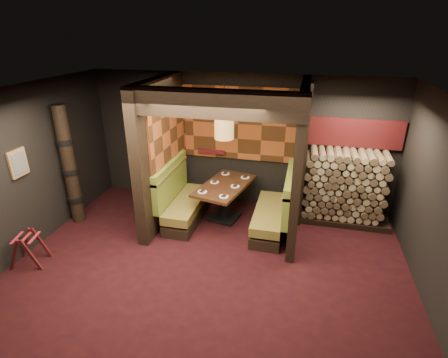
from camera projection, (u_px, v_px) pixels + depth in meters
floor at (205, 276)px, 5.65m from camera, size 6.50×5.50×0.02m
ceiling at (201, 97)px, 4.50m from camera, size 6.50×5.50×0.02m
wall_back at (240, 141)px, 7.53m from camera, size 6.50×0.02×2.85m
wall_front at (98, 356)px, 2.61m from camera, size 6.50×0.02×2.85m
wall_left at (14, 176)px, 5.77m from camera, size 0.02×5.50×2.85m
partition_left at (161, 153)px, 6.83m from camera, size 0.20×2.20×2.85m
partition_right at (299, 163)px, 6.31m from camera, size 0.15×2.10×2.85m
header_beam at (213, 104)px, 5.22m from camera, size 2.85×0.18×0.44m
tapa_back_panel at (238, 124)px, 7.34m from camera, size 2.40×0.06×1.55m
tapa_side_panel at (169, 130)px, 6.79m from camera, size 0.04×1.85×1.45m
lacquer_shelf at (212, 151)px, 7.66m from camera, size 0.60×0.12×0.07m
booth_bench_left at (182, 202)px, 7.16m from camera, size 0.68×1.60×1.14m
booth_bench_right at (275, 212)px, 6.75m from camera, size 0.68×1.60×1.14m
dining_table at (225, 195)px, 7.12m from camera, size 1.11×1.61×0.78m
place_settings at (225, 184)px, 7.02m from camera, size 0.86×1.27×0.03m
pendant_lamp at (224, 127)px, 6.50m from camera, size 0.36×0.36×1.10m
framed_picture at (18, 163)px, 5.77m from camera, size 0.05×0.36×0.46m
luggage_rack at (28, 248)px, 5.83m from camera, size 0.64×0.52×0.61m
totem_column at (70, 167)px, 6.80m from camera, size 0.31×0.31×2.40m
firewood_stack at (348, 188)px, 6.95m from camera, size 1.73×0.70×1.50m
mosaic_header at (354, 133)px, 6.83m from camera, size 1.83×0.10×0.56m
bay_front_post at (304, 159)px, 6.52m from camera, size 0.08×0.08×2.85m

